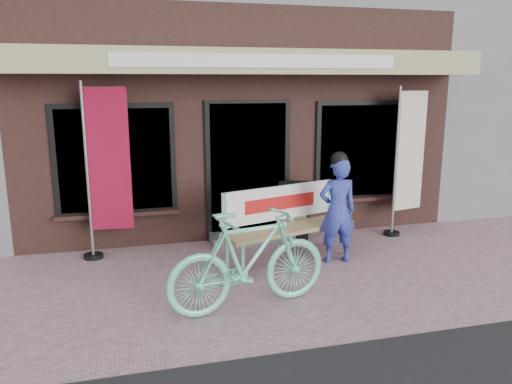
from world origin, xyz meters
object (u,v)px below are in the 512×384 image
object	(u,v)px
bench	(285,218)
person	(337,209)
nobori_red	(106,169)
nobori_cream	(408,159)
bicycle	(249,260)
menu_stand	(294,210)

from	to	relation	value
bench	person	distance (m)	0.74
nobori_red	person	bearing A→B (deg)	-12.89
nobori_cream	bicycle	bearing A→B (deg)	-158.62
menu_stand	nobori_red	bearing A→B (deg)	-163.43
nobori_red	nobori_cream	distance (m)	4.69
nobori_red	bench	bearing A→B (deg)	-12.20
person	nobori_cream	bearing A→B (deg)	33.81
person	nobori_cream	distance (m)	1.94
nobori_red	nobori_cream	size ratio (longest dim) A/B	1.03
person	nobori_red	world-z (taller)	nobori_red
bicycle	menu_stand	distance (m)	2.55
bench	nobori_red	size ratio (longest dim) A/B	0.80
person	bicycle	size ratio (longest dim) A/B	0.83
bicycle	nobori_cream	distance (m)	3.84
nobori_cream	menu_stand	world-z (taller)	nobori_cream
nobori_red	bicycle	bearing A→B (deg)	-49.26
bench	bicycle	distance (m)	1.62
nobori_cream	menu_stand	xyz separation A→B (m)	(-1.89, 0.13, -0.75)
person	nobori_cream	world-z (taller)	nobori_cream
menu_stand	bicycle	bearing A→B (deg)	-105.53
menu_stand	bench	bearing A→B (deg)	-101.98
bench	bicycle	bearing A→B (deg)	-138.46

